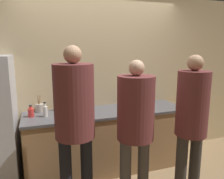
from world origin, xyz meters
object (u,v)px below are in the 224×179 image
Objects in this scene: bottle_amber at (58,105)px; cup_red at (124,103)px; person_right at (191,117)px; fruit_bowl at (138,103)px; bottle_red at (31,112)px; utensil_crock at (39,108)px; person_center at (135,119)px; potted_plant at (80,103)px; person_left at (75,113)px; bottle_clear at (45,111)px.

cup_red is at bearing -6.27° from bottle_amber.
bottle_amber is (-1.35, 1.23, -0.05)m from person_right.
person_right is 1.05m from fruit_bowl.
bottle_red is at bearing -176.36° from cup_red.
bottle_red is at bearing -118.34° from utensil_crock.
person_right is (0.62, -0.15, 0.00)m from person_center.
bottle_red is 1.36m from cup_red.
person_center is at bearing -65.74° from potted_plant.
person_center reaches higher than utensil_crock.
bottle_amber reaches higher than fruit_bowl.
person_right is at bearing -72.19° from cup_red.
person_right is 8.66× the size of bottle_amber.
person_center is 16.15× the size of cup_red.
person_left is 1.35m from fruit_bowl.
bottle_clear is 1.19m from cup_red.
person_right reaches higher than fruit_bowl.
person_center is at bearing -47.59° from utensil_crock.
person_left is 7.54× the size of utensil_crock.
person_center is 0.97× the size of person_right.
person_left is 0.66m from person_center.
bottle_clear is at bearing -17.35° from bottle_red.
cup_red is at bearing 75.13° from person_center.
utensil_crock is 1.23× the size of bottle_clear.
bottle_red is (-0.45, 0.78, -0.17)m from person_left.
bottle_red is (-0.18, 0.06, -0.02)m from bottle_clear.
person_center is 0.63m from person_right.
person_left reaches higher than person_center.
bottle_red is at bearing 141.29° from person_center.
person_right is 1.82m from bottle_clear.
utensil_crock is 1.54× the size of bottle_red.
bottle_red is (-1.10, 0.88, -0.07)m from person_center.
person_center is 0.99m from fruit_bowl.
person_right is 2.03m from utensil_crock.
person_center is 5.63× the size of fruit_bowl.
person_left is at bearing -70.84° from utensil_crock.
person_right reaches higher than cup_red.
cup_red is (1.36, 0.09, -0.01)m from bottle_red.
person_right is 10.95× the size of bottle_red.
bottle_clear is at bearing 147.55° from person_right.
bottle_amber is 1.01× the size of bottle_clear.
potted_plant reaches higher than cup_red.
utensil_crock is at bearing 61.66° from bottle_red.
bottle_amber is (-0.08, 0.98, -0.15)m from person_left.
bottle_amber reaches higher than bottle_clear.
bottle_red is at bearing -152.30° from bottle_amber.
person_right is 1.82m from bottle_amber.
cup_red is (-0.36, 1.12, -0.08)m from person_right.
bottle_amber is at bearing -1.83° from utensil_crock.
person_left is 11.57× the size of bottle_red.
bottle_clear is (0.07, -0.26, 0.02)m from utensil_crock.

